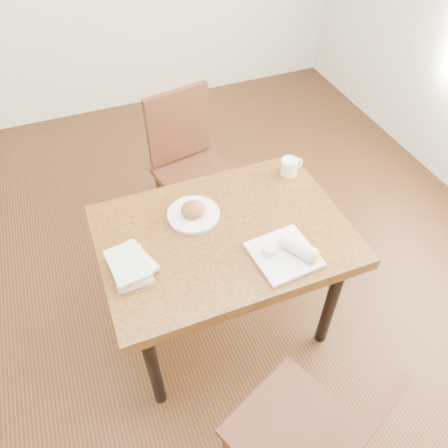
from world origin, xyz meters
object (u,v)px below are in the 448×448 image
object	(u,v)px
chair_near	(316,443)
plate_scone	(193,213)
table	(224,245)
book_stack	(130,265)
chair_far	(189,160)
coffee_mug	(290,166)
plate_burrito	(288,252)

from	to	relation	value
chair_near	plate_scone	size ratio (longest dim) A/B	3.95
table	book_stack	distance (m)	0.45
chair_far	chair_near	bearing A→B (deg)	-93.12
plate_scone	table	bearing A→B (deg)	-56.04
chair_near	plate_scone	world-z (taller)	chair_near
chair_near	book_stack	distance (m)	0.96
chair_near	chair_far	xyz separation A→B (m)	(0.09, 1.69, 0.00)
coffee_mug	book_stack	xyz separation A→B (m)	(-0.90, -0.31, -0.02)
plate_scone	coffee_mug	world-z (taller)	coffee_mug
plate_burrito	book_stack	xyz separation A→B (m)	(-0.64, 0.18, 0.00)
plate_scone	chair_near	bearing A→B (deg)	-84.82
chair_far	coffee_mug	world-z (taller)	chair_far
table	coffee_mug	size ratio (longest dim) A/B	8.84
table	chair_near	size ratio (longest dim) A/B	1.16
table	book_stack	world-z (taller)	book_stack
book_stack	chair_near	bearing A→B (deg)	-62.39
chair_near	plate_burrito	distance (m)	0.72
table	coffee_mug	distance (m)	0.54
chair_far	plate_scone	xyz separation A→B (m)	(-0.18, -0.66, 0.23)
chair_far	book_stack	xyz separation A→B (m)	(-0.53, -0.86, 0.23)
table	chair_far	size ratio (longest dim) A/B	1.16
coffee_mug	plate_burrito	xyz separation A→B (m)	(-0.26, -0.49, -0.02)
plate_scone	chair_far	bearing A→B (deg)	74.43
chair_near	plate_burrito	bearing A→B (deg)	72.75
coffee_mug	chair_near	bearing A→B (deg)	-112.08
chair_far	book_stack	world-z (taller)	chair_far
plate_burrito	coffee_mug	bearing A→B (deg)	61.99
plate_scone	book_stack	bearing A→B (deg)	-150.21
chair_near	coffee_mug	size ratio (longest dim) A/B	7.59
table	plate_burrito	bearing A→B (deg)	-49.32
chair_near	book_stack	world-z (taller)	chair_near
chair_near	table	bearing A→B (deg)	89.85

